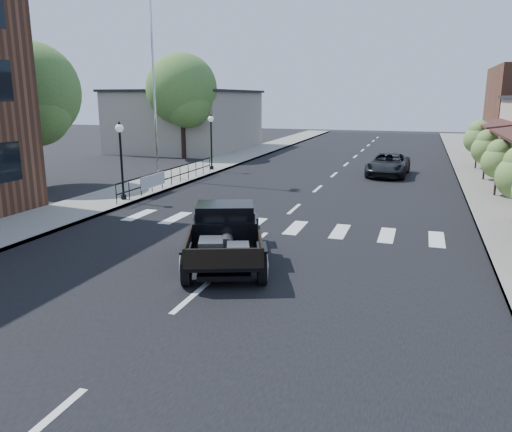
% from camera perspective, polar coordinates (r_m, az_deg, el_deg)
% --- Properties ---
extents(ground, '(120.00, 120.00, 0.00)m').
position_cam_1_polar(ground, '(14.57, -2.32, -5.01)').
color(ground, black).
rests_on(ground, ground).
extents(road, '(14.00, 80.00, 0.02)m').
position_cam_1_polar(road, '(28.73, 8.24, 4.10)').
color(road, black).
rests_on(road, ground).
extents(road_markings, '(12.00, 60.00, 0.06)m').
position_cam_1_polar(road_markings, '(23.90, 6.11, 2.25)').
color(road_markings, silver).
rests_on(road_markings, ground).
extents(sidewalk_left, '(3.00, 80.00, 0.15)m').
position_cam_1_polar(sidewalk_left, '(31.30, -7.31, 5.01)').
color(sidewalk_left, '#99978B').
rests_on(sidewalk_left, ground).
extents(sidewalk_right, '(3.00, 80.00, 0.15)m').
position_cam_1_polar(sidewalk_right, '(28.53, 25.31, 3.01)').
color(sidewalk_right, gray).
rests_on(sidewalk_right, ground).
extents(low_building_left, '(10.00, 12.00, 5.00)m').
position_cam_1_polar(low_building_left, '(45.56, -7.80, 10.67)').
color(low_building_left, '#A29988').
rests_on(low_building_left, ground).
extents(railing, '(0.08, 10.00, 1.00)m').
position_cam_1_polar(railing, '(26.27, -9.65, 4.59)').
color(railing, black).
rests_on(railing, sidewalk_left).
extents(banner, '(0.04, 2.20, 0.60)m').
position_cam_1_polar(banner, '(24.53, -11.64, 3.41)').
color(banner, silver).
rests_on(banner, sidewalk_left).
extents(lamp_post_b, '(0.36, 0.36, 3.44)m').
position_cam_1_polar(lamp_post_b, '(22.84, -15.13, 6.10)').
color(lamp_post_b, black).
rests_on(lamp_post_b, sidewalk_left).
extents(lamp_post_c, '(0.36, 0.36, 3.44)m').
position_cam_1_polar(lamp_post_c, '(31.63, -5.13, 8.43)').
color(lamp_post_c, black).
rests_on(lamp_post_c, sidewalk_left).
extents(flagpole, '(0.12, 0.12, 11.52)m').
position_cam_1_polar(flagpole, '(28.66, -11.65, 15.78)').
color(flagpole, silver).
rests_on(flagpole, sidewalk_left).
extents(big_tree_near, '(5.02, 5.02, 7.37)m').
position_cam_1_polar(big_tree_near, '(28.21, -24.22, 10.42)').
color(big_tree_near, '#497431').
rests_on(big_tree_near, ground).
extents(big_tree_far, '(5.34, 5.34, 7.85)m').
position_cam_1_polar(big_tree_far, '(39.02, -8.41, 12.30)').
color(big_tree_far, '#497431').
rests_on(big_tree_far, ground).
extents(small_tree_c, '(1.49, 1.49, 2.49)m').
position_cam_1_polar(small_tree_c, '(25.61, 25.85, 4.90)').
color(small_tree_c, olive).
rests_on(small_tree_c, sidewalk_right).
extents(small_tree_d, '(1.58, 1.58, 2.64)m').
position_cam_1_polar(small_tree_d, '(30.36, 24.76, 6.28)').
color(small_tree_d, olive).
rests_on(small_tree_d, sidewalk_right).
extents(small_tree_e, '(1.76, 1.76, 2.94)m').
position_cam_1_polar(small_tree_e, '(34.96, 23.99, 7.39)').
color(small_tree_e, olive).
rests_on(small_tree_e, sidewalk_right).
extents(hotrod_pickup, '(3.91, 5.44, 1.71)m').
position_cam_1_polar(hotrod_pickup, '(14.07, -3.55, -2.04)').
color(hotrod_pickup, black).
rests_on(hotrod_pickup, ground).
extents(second_car, '(2.50, 4.95, 1.34)m').
position_cam_1_polar(second_car, '(30.92, 14.87, 5.68)').
color(second_car, black).
rests_on(second_car, ground).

